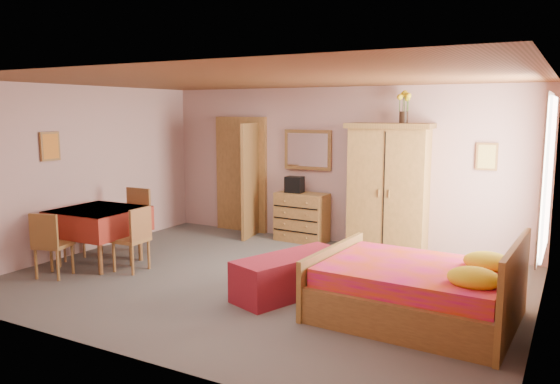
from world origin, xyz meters
The scene contains 23 objects.
floor centered at (0.00, 0.00, 0.00)m, with size 6.50×6.50×0.00m, color #5F5953.
ceiling centered at (0.00, 0.00, 2.60)m, with size 6.50×6.50×0.00m, color brown.
wall_back centered at (0.00, 2.50, 1.30)m, with size 6.50×0.10×2.60m, color tan.
wall_front centered at (0.00, -2.50, 1.30)m, with size 6.50×0.10×2.60m, color tan.
wall_left centered at (-3.25, 0.00, 1.30)m, with size 0.10×5.00×2.60m, color tan.
wall_right centered at (3.25, 0.00, 1.30)m, with size 0.10×5.00×2.60m, color tan.
doorway centered at (-1.90, 2.47, 1.02)m, with size 1.06×0.12×2.15m, color #9E6B35.
window centered at (3.21, 1.20, 1.45)m, with size 0.08×1.40×1.95m, color white.
picture_left centered at (-3.22, -0.60, 1.70)m, with size 0.04×0.32×0.42m, color orange.
picture_back centered at (2.35, 2.47, 1.55)m, with size 0.30×0.04×0.40m, color #D8BF59.
chest_of_drawers centered at (-0.54, 2.25, 0.42)m, with size 0.88×0.44×0.83m, color #A26F37.
wall_mirror centered at (-0.54, 2.46, 1.55)m, with size 0.87×0.05×0.68m, color white.
stereo centered at (-0.68, 2.24, 0.97)m, with size 0.29×0.21×0.27m, color black.
floor_lamp centered at (0.49, 2.36, 0.99)m, with size 0.25×0.25×1.99m, color black.
wardrobe centered at (0.97, 2.21, 1.01)m, with size 1.29×0.67×2.02m, color #A67838.
sunflower_vase centered at (1.16, 2.27, 2.27)m, with size 0.20×0.20×0.49m, color yellow.
bed centered at (2.08, -0.30, 0.48)m, with size 2.05×1.62×0.95m, color #D81570.
bench centered at (0.56, -0.29, 0.24)m, with size 0.54×1.47×0.49m, color maroon.
dining_table centered at (-2.49, -0.42, 0.41)m, with size 1.11×1.11×0.81m, color maroon.
chair_south centered at (-2.55, -1.17, 0.44)m, with size 0.40×0.40×0.89m, color olive.
chair_north centered at (-2.50, 0.20, 0.51)m, with size 0.46×0.46×1.01m, color olive.
chair_west centered at (-3.14, -0.43, 0.43)m, with size 0.39×0.39×0.86m, color #985E33.
chair_east centered at (-1.85, -0.46, 0.45)m, with size 0.41×0.41×0.90m, color #A26C37.
Camera 1 is at (3.53, -5.93, 2.21)m, focal length 35.00 mm.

